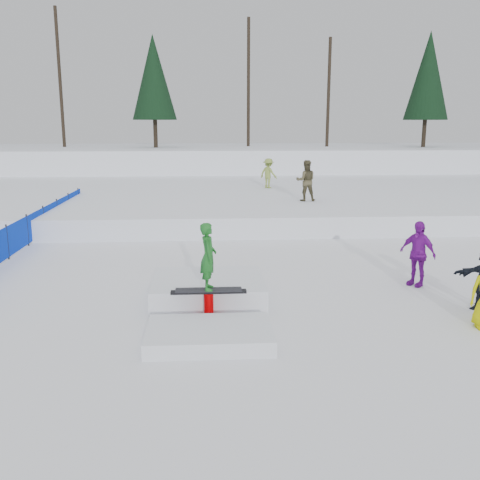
{
  "coord_description": "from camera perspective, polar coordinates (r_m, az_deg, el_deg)",
  "views": [
    {
      "loc": [
        -0.39,
        -11.76,
        4.1
      ],
      "look_at": [
        0.5,
        2.0,
        1.1
      ],
      "focal_mm": 40.0,
      "sensor_mm": 36.0,
      "label": 1
    }
  ],
  "objects": [
    {
      "name": "walker_olive",
      "position": [
        23.55,
        7.04,
        6.3
      ],
      "size": [
        0.89,
        0.71,
        1.78
      ],
      "primitive_type": "imported",
      "rotation": [
        0.0,
        0.0,
        3.09
      ],
      "color": "#4B452C",
      "rests_on": "snow_midrise"
    },
    {
      "name": "jib_rail_feature",
      "position": [
        12.01,
        -3.36,
        -6.18
      ],
      "size": [
        2.6,
        4.4,
        2.11
      ],
      "color": "white",
      "rests_on": "ground"
    },
    {
      "name": "snow_midrise",
      "position": [
        28.01,
        -2.89,
        4.67
      ],
      "size": [
        50.0,
        18.0,
        0.8
      ],
      "primitive_type": "cube",
      "color": "white",
      "rests_on": "ground"
    },
    {
      "name": "ground",
      "position": [
        12.46,
        -1.71,
        -6.94
      ],
      "size": [
        120.0,
        120.0,
        0.0
      ],
      "primitive_type": "plane",
      "color": "white"
    },
    {
      "name": "treeline",
      "position": [
        40.71,
        5.84,
        16.93
      ],
      "size": [
        40.24,
        4.22,
        10.5
      ],
      "color": "black",
      "rests_on": "snow_berm"
    },
    {
      "name": "walker_ygreen",
      "position": [
        28.24,
        3.05,
        7.12
      ],
      "size": [
        1.12,
        1.1,
        1.54
      ],
      "primitive_type": "imported",
      "rotation": [
        0.0,
        0.0,
        2.4
      ],
      "color": "olive",
      "rests_on": "snow_midrise"
    },
    {
      "name": "snow_berm",
      "position": [
        41.86,
        -3.2,
        8.29
      ],
      "size": [
        60.0,
        14.0,
        2.4
      ],
      "primitive_type": "cube",
      "color": "white",
      "rests_on": "ground"
    },
    {
      "name": "safety_fence",
      "position": [
        19.67,
        -21.73,
        1.0
      ],
      "size": [
        0.05,
        16.0,
        1.1
      ],
      "color": "#032AC1",
      "rests_on": "ground"
    },
    {
      "name": "spectator_purple",
      "position": [
        14.45,
        18.4,
        -1.37
      ],
      "size": [
        0.93,
        1.04,
        1.7
      ],
      "primitive_type": "imported",
      "rotation": [
        0.0,
        0.0,
        -0.93
      ],
      "color": "#83129F",
      "rests_on": "ground"
    }
  ]
}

